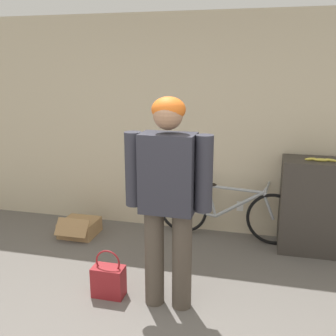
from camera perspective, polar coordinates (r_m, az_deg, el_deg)
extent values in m
cube|color=beige|center=(4.73, 4.27, 6.03)|extent=(8.00, 0.06, 2.60)
cube|color=white|center=(4.87, 10.41, -5.47)|extent=(0.08, 0.01, 0.12)
cube|color=#38332D|center=(4.60, 20.44, -5.16)|extent=(0.72, 0.47, 1.03)
cylinder|color=#4C4238|center=(3.42, -1.99, -12.83)|extent=(0.16, 0.16, 0.85)
cylinder|color=#4C4238|center=(3.36, 2.03, -13.28)|extent=(0.16, 0.16, 0.85)
cube|color=#2D2D38|center=(3.11, 0.00, -0.78)|extent=(0.44, 0.27, 0.64)
cylinder|color=#2D2D38|center=(3.19, -5.01, -0.17)|extent=(0.14, 0.14, 0.61)
cylinder|color=#2D2D38|center=(3.05, 5.23, -0.83)|extent=(0.14, 0.14, 0.61)
sphere|color=#A37556|center=(3.02, 0.00, 7.71)|extent=(0.23, 0.23, 0.23)
ellipsoid|color=orange|center=(3.04, 0.08, 8.50)|extent=(0.27, 0.24, 0.20)
torus|color=black|center=(4.84, 2.16, -5.89)|extent=(0.62, 0.09, 0.62)
torus|color=black|center=(4.66, 15.03, -7.22)|extent=(0.62, 0.09, 0.62)
cylinder|color=#999EA3|center=(4.80, 4.51, -6.42)|extent=(0.42, 0.07, 0.08)
cylinder|color=#999EA3|center=(4.75, 3.92, -4.26)|extent=(0.33, 0.06, 0.35)
cylinder|color=#999EA3|center=(4.71, 6.33, -4.78)|extent=(0.14, 0.05, 0.38)
cylinder|color=#999EA3|center=(4.66, 10.23, -5.25)|extent=(0.56, 0.09, 0.39)
cylinder|color=#999EA3|center=(4.61, 9.67, -3.03)|extent=(0.65, 0.09, 0.05)
cylinder|color=#999EA3|center=(4.61, 14.36, -5.37)|extent=(0.16, 0.05, 0.32)
cylinder|color=#999EA3|center=(4.56, 13.94, -3.14)|extent=(0.07, 0.04, 0.08)
cylinder|color=#999EA3|center=(4.55, 14.21, -2.81)|extent=(0.07, 0.46, 0.02)
ellipsoid|color=black|center=(4.66, 5.75, -2.34)|extent=(0.23, 0.10, 0.05)
ellipsoid|color=#EAD64C|center=(4.40, 21.30, 1.10)|extent=(0.15, 0.03, 0.03)
ellipsoid|color=#EAD64C|center=(4.40, 20.00, 1.23)|extent=(0.14, 0.09, 0.03)
ellipsoid|color=#EAD64C|center=(4.43, 22.55, 1.07)|extent=(0.14, 0.09, 0.03)
sphere|color=brown|center=(4.41, 19.30, 1.31)|extent=(0.02, 0.02, 0.02)
cube|color=maroon|center=(3.68, -8.61, -15.95)|extent=(0.28, 0.17, 0.28)
torus|color=maroon|center=(3.59, -8.73, -13.35)|extent=(0.23, 0.02, 0.23)
cube|color=#A87F51|center=(4.96, -12.67, -8.41)|extent=(0.42, 0.40, 0.18)
cube|color=#A87F51|center=(4.77, -13.81, -8.40)|extent=(0.40, 0.14, 0.18)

